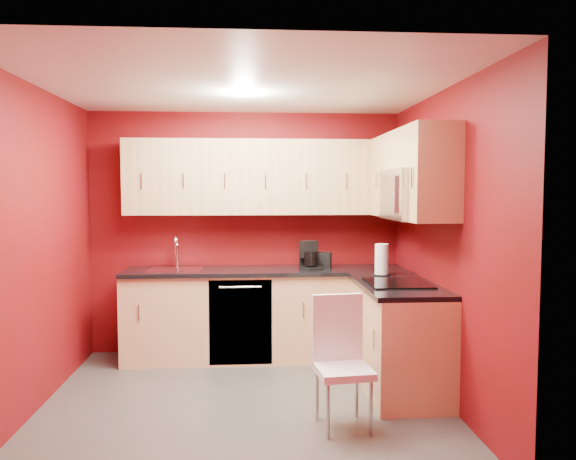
{
  "coord_description": "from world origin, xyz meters",
  "views": [
    {
      "loc": [
        0.04,
        -4.39,
        1.69
      ],
      "look_at": [
        0.38,
        0.55,
        1.34
      ],
      "focal_mm": 35.0,
      "sensor_mm": 36.0,
      "label": 1
    }
  ],
  "objects": [
    {
      "name": "dishwasher_front",
      "position": [
        -0.05,
        0.91,
        0.43
      ],
      "size": [
        0.6,
        0.02,
        0.82
      ],
      "primitive_type": "cube",
      "color": "black",
      "rests_on": "base_cabinets_back"
    },
    {
      "name": "microwave",
      "position": [
        1.39,
        0.2,
        1.66
      ],
      "size": [
        0.42,
        0.76,
        0.42
      ],
      "color": "silver",
      "rests_on": "upper_cabinets_right"
    },
    {
      "name": "dining_chair",
      "position": [
        0.7,
        -0.52,
        0.47
      ],
      "size": [
        0.42,
        0.43,
        0.93
      ],
      "primitive_type": null,
      "rotation": [
        0.0,
        0.0,
        0.11
      ],
      "color": "white",
      "rests_on": "floor"
    },
    {
      "name": "downlight",
      "position": [
        0.0,
        0.3,
        2.48
      ],
      "size": [
        0.2,
        0.2,
        0.01
      ],
      "primitive_type": "cylinder",
      "color": "white",
      "rests_on": "ceiling"
    },
    {
      "name": "wall_front",
      "position": [
        0.0,
        -1.5,
        1.25
      ],
      "size": [
        3.2,
        0.0,
        3.2
      ],
      "primitive_type": "plane",
      "rotation": [
        -1.57,
        0.0,
        0.0
      ],
      "color": "maroon",
      "rests_on": "floor"
    },
    {
      "name": "floor",
      "position": [
        0.0,
        0.0,
        0.0
      ],
      "size": [
        3.2,
        3.2,
        0.0
      ],
      "primitive_type": "plane",
      "color": "#454341",
      "rests_on": "ground"
    },
    {
      "name": "ceiling",
      "position": [
        0.0,
        0.0,
        2.5
      ],
      "size": [
        3.2,
        3.2,
        0.0
      ],
      "primitive_type": "plane",
      "rotation": [
        3.14,
        0.0,
        0.0
      ],
      "color": "white",
      "rests_on": "wall_back"
    },
    {
      "name": "wall_left",
      "position": [
        -1.6,
        0.0,
        1.25
      ],
      "size": [
        0.0,
        3.0,
        3.0
      ],
      "primitive_type": "plane",
      "rotation": [
        1.57,
        0.0,
        1.57
      ],
      "color": "maroon",
      "rests_on": "floor"
    },
    {
      "name": "cooktop",
      "position": [
        1.28,
        0.2,
        0.92
      ],
      "size": [
        0.5,
        0.55,
        0.01
      ],
      "primitive_type": "cube",
      "color": "black",
      "rests_on": "countertop_right"
    },
    {
      "name": "upper_cabinets_right",
      "position": [
        1.42,
        0.44,
        1.89
      ],
      "size": [
        0.35,
        1.55,
        0.75
      ],
      "color": "tan",
      "rests_on": "wall_right"
    },
    {
      "name": "wall_right",
      "position": [
        1.6,
        0.0,
        1.25
      ],
      "size": [
        0.0,
        3.0,
        3.0
      ],
      "primitive_type": "plane",
      "rotation": [
        1.57,
        0.0,
        -1.57
      ],
      "color": "maroon",
      "rests_on": "floor"
    },
    {
      "name": "wall_back",
      "position": [
        0.0,
        1.5,
        1.25
      ],
      "size": [
        3.2,
        0.0,
        3.2
      ],
      "primitive_type": "plane",
      "rotation": [
        1.57,
        0.0,
        0.0
      ],
      "color": "maroon",
      "rests_on": "floor"
    },
    {
      "name": "countertop_back",
      "position": [
        0.2,
        1.19,
        0.89
      ],
      "size": [
        2.8,
        0.63,
        0.04
      ],
      "primitive_type": "cube",
      "color": "black",
      "rests_on": "base_cabinets_back"
    },
    {
      "name": "napkin_holder",
      "position": [
        0.79,
        1.21,
        0.99
      ],
      "size": [
        0.18,
        0.18,
        0.16
      ],
      "primitive_type": null,
      "rotation": [
        0.0,
        0.0,
        -0.24
      ],
      "color": "black",
      "rests_on": "countertop_back"
    },
    {
      "name": "coffee_maker",
      "position": [
        0.65,
        1.1,
        1.05
      ],
      "size": [
        0.25,
        0.27,
        0.28
      ],
      "primitive_type": null,
      "rotation": [
        0.0,
        0.0,
        0.42
      ],
      "color": "black",
      "rests_on": "countertop_back"
    },
    {
      "name": "base_cabinets_right",
      "position": [
        1.3,
        0.25,
        0.43
      ],
      "size": [
        0.6,
        1.3,
        0.87
      ],
      "primitive_type": "cube",
      "color": "#E2B481",
      "rests_on": "floor"
    },
    {
      "name": "upper_cabinets_back",
      "position": [
        0.2,
        1.32,
        1.83
      ],
      "size": [
        2.8,
        0.35,
        0.75
      ],
      "primitive_type": "cube",
      "color": "tan",
      "rests_on": "wall_back"
    },
    {
      "name": "countertop_right",
      "position": [
        1.29,
        0.23,
        0.89
      ],
      "size": [
        0.63,
        1.27,
        0.04
      ],
      "primitive_type": "cube",
      "color": "black",
      "rests_on": "base_cabinets_right"
    },
    {
      "name": "paper_towel",
      "position": [
        1.26,
        0.69,
        1.06
      ],
      "size": [
        0.18,
        0.18,
        0.29
      ],
      "primitive_type": null,
      "rotation": [
        0.0,
        0.0,
        0.1
      ],
      "color": "white",
      "rests_on": "countertop_right"
    },
    {
      "name": "sink",
      "position": [
        -0.7,
        1.2,
        0.94
      ],
      "size": [
        0.52,
        0.42,
        0.35
      ],
      "color": "silver",
      "rests_on": "countertop_back"
    },
    {
      "name": "base_cabinets_back",
      "position": [
        0.2,
        1.2,
        0.43
      ],
      "size": [
        2.8,
        0.6,
        0.87
      ],
      "primitive_type": "cube",
      "color": "#E2B481",
      "rests_on": "floor"
    }
  ]
}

